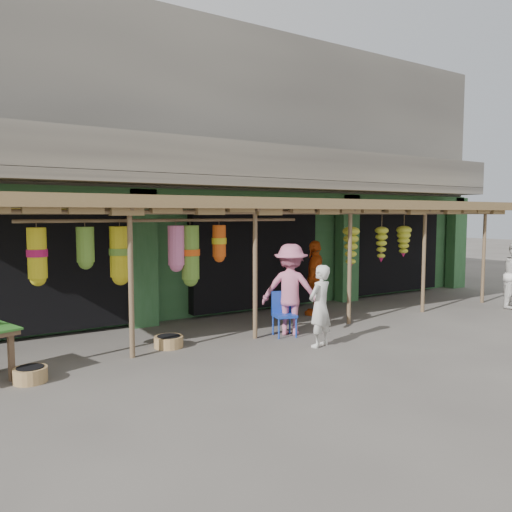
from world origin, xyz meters
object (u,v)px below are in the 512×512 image
blue_chair (283,311)px  person_front (320,306)px  person_vendor (315,278)px  person_shopper (291,289)px

blue_chair → person_front: 1.10m
person_front → blue_chair: bearing=-102.6°
person_vendor → blue_chair: bearing=-4.6°
person_front → person_shopper: bearing=-112.7°
blue_chair → person_vendor: size_ratio=0.49×
blue_chair → person_front: bearing=-70.0°
person_front → person_shopper: person_shopper is taller
blue_chair → person_shopper: 0.47m
blue_chair → person_vendor: person_vendor is taller
person_vendor → person_shopper: bearing=-1.8°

